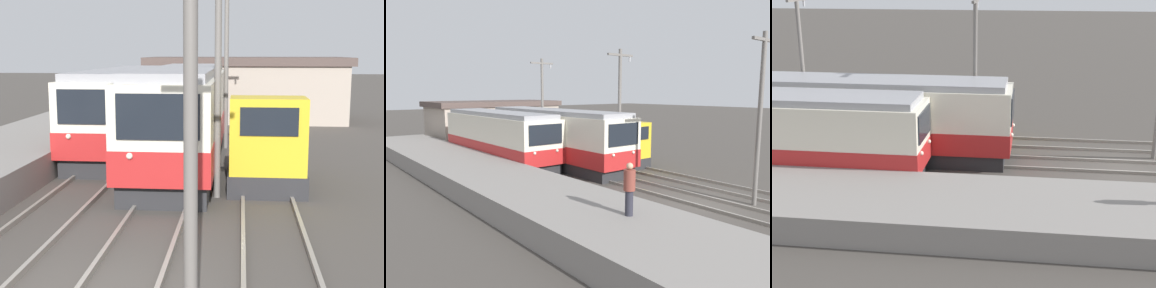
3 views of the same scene
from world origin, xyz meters
The scene contains 10 objects.
ground_plane centered at (0.00, 0.00, 0.00)m, with size 200.00×200.00×0.00m, color #47423D.
platform_left centered at (-6.25, 0.00, 0.50)m, with size 4.50×54.00×1.01m, color gray.
track_left centered at (-2.60, 0.00, 0.07)m, with size 1.54×60.00×0.14m.
track_center centered at (0.20, 0.00, 0.07)m, with size 1.54×60.00×0.14m.
track_right centered at (3.20, 0.00, 0.07)m, with size 1.54×60.00×0.14m.
commuter_train_left centered at (-2.60, 14.40, 1.68)m, with size 2.84×11.94×3.61m.
commuter_train_center centered at (0.20, 11.65, 1.75)m, with size 2.84×13.29×3.77m.
shunting_locomotive centered at (3.20, 8.64, 1.21)m, with size 2.40×4.58×3.00m.
catenary_mast_mid centered at (1.71, 6.91, 4.05)m, with size 2.00×0.20×7.46m.
catenary_mast_far centered at (1.71, 15.37, 4.05)m, with size 2.00×0.20×7.46m.
Camera 3 is at (-22.94, 4.19, 8.41)m, focal length 50.00 mm.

